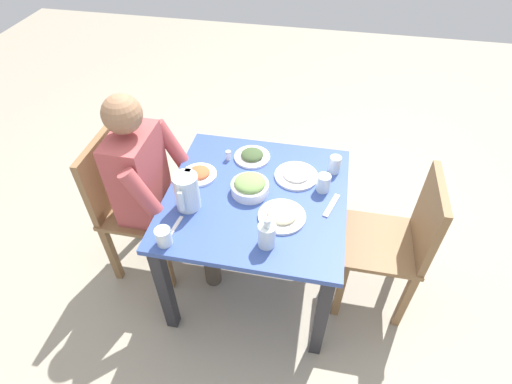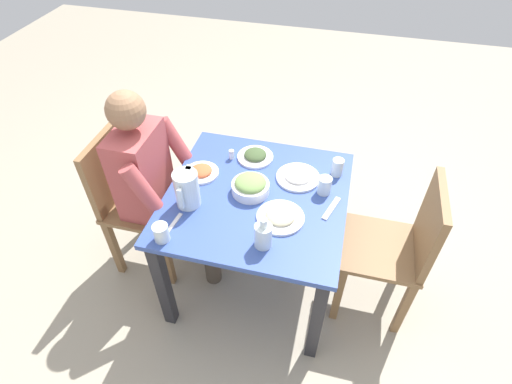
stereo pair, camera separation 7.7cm
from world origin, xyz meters
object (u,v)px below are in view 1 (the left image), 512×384
plate_yoghurt (296,175)px  water_glass_center (164,237)px  water_glass_far_right (324,183)px  water_glass_far_left (335,164)px  salt_shaker (228,155)px  chair_far (399,239)px  oil_carafe (267,236)px  plate_beans (282,215)px  dining_table (256,210)px  diner_near (157,187)px  plate_rice_curry (199,174)px  water_pitcher (187,192)px  plate_dolmas (252,156)px  salad_bowl (250,186)px  chair_near (127,201)px

plate_yoghurt → water_glass_center: water_glass_center is taller
water_glass_far_right → water_glass_far_left: water_glass_far_left is taller
water_glass_far_left → salt_shaker: (0.01, -0.58, -0.02)m
chair_far → oil_carafe: chair_far is taller
plate_beans → salt_shaker: salt_shaker is taller
dining_table → water_glass_center: water_glass_center is taller
diner_near → oil_carafe: diner_near is taller
plate_rice_curry → salt_shaker: 0.20m
chair_far → plate_yoghurt: chair_far is taller
dining_table → plate_rice_curry: size_ratio=4.90×
plate_yoghurt → water_pitcher: bearing=-57.3°
oil_carafe → plate_dolmas: bearing=-162.5°
plate_rice_curry → water_glass_far_left: bearing=103.9°
salt_shaker → salad_bowl: bearing=35.7°
water_glass_far_right → diner_near: bearing=-83.7°
dining_table → water_glass_center: bearing=-41.8°
diner_near → water_glass_far_left: diner_near is taller
plate_beans → water_glass_far_right: bearing=142.7°
water_glass_far_left → salt_shaker: size_ratio=1.78×
plate_dolmas → oil_carafe: (0.59, 0.19, 0.04)m
diner_near → plate_yoghurt: diner_near is taller
water_pitcher → salt_shaker: 0.41m
plate_dolmas → oil_carafe: size_ratio=1.22×
salad_bowl → dining_table: bearing=68.8°
chair_near → diner_near: 0.25m
diner_near → water_glass_far_right: (-0.09, 0.86, 0.09)m
chair_near → salad_bowl: (-0.01, 0.71, 0.24)m
oil_carafe → salt_shaker: (-0.55, -0.31, -0.03)m
plate_beans → salt_shaker: bearing=-137.0°
plate_beans → salt_shaker: (-0.38, -0.36, 0.01)m
oil_carafe → chair_near: bearing=-110.0°
oil_carafe → plate_beans: bearing=166.0°
water_glass_center → oil_carafe: 0.46m
plate_dolmas → plate_beans: bearing=28.8°
chair_far → water_glass_center: size_ratio=10.53×
chair_near → salad_bowl: bearing=90.6°
chair_near → water_glass_far_left: bearing=102.6°
plate_rice_curry → water_glass_far_left: size_ratio=1.92×
diner_near → dining_table: bearing=89.3°
plate_yoghurt → salt_shaker: 0.39m
diner_near → plate_yoghurt: size_ratio=5.20×
water_pitcher → plate_dolmas: (-0.43, 0.23, -0.08)m
plate_dolmas → oil_carafe: 0.62m
dining_table → water_glass_far_left: 0.48m
plate_rice_curry → water_glass_far_left: water_glass_far_left is taller
dining_table → water_pitcher: bearing=-65.6°
salad_bowl → plate_beans: size_ratio=0.84×
chair_near → plate_rice_curry: bearing=100.6°
water_glass_far_left → water_glass_far_right: bearing=-17.3°
plate_dolmas → water_glass_far_right: size_ratio=2.15×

